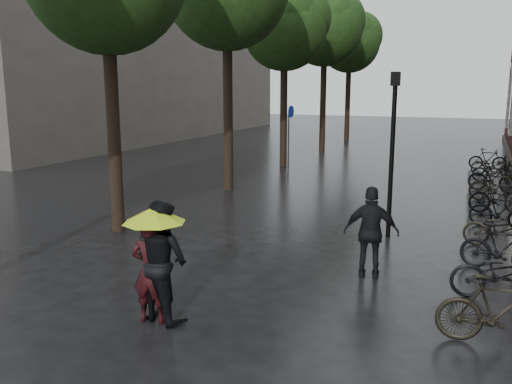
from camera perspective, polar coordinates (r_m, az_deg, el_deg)
The scene contains 9 objects.
bg_building at distance 41.31m, azimuth -17.34°, elevation 15.47°, with size 16.00×30.00×14.00m, color #47423D.
street_trees at distance 21.49m, azimuth 0.24°, elevation 18.56°, with size 4.33×34.03×8.91m.
person_burgundy at distance 8.46m, azimuth -11.04°, elevation -8.11°, with size 0.60×0.39×1.65m, color black.
person_black at distance 8.49m, azimuth -9.91°, elevation -7.15°, with size 0.92×0.71×1.89m, color black.
lime_umbrella at distance 8.19m, azimuth -10.69°, elevation -2.36°, with size 0.96×0.96×1.42m.
pedestrian_walking at distance 10.42m, azimuth 12.04°, elevation -4.18°, with size 1.02×0.43×1.75m, color black.
parked_bicycles at distance 16.49m, azimuth 24.00°, elevation -0.69°, with size 1.91×17.83×1.01m.
lamp_post at distance 13.02m, azimuth 14.19°, elevation 5.44°, with size 0.20×0.20×3.89m.
cycle_sign at distance 22.75m, azimuth 3.56°, elevation 6.74°, with size 0.15×0.50×2.75m.
Camera 1 is at (4.15, -3.79, 3.60)m, focal length 38.00 mm.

